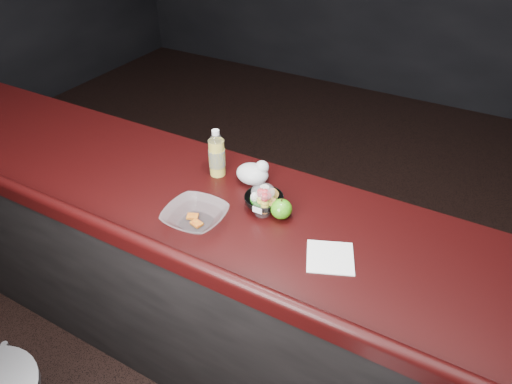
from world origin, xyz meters
TOP-DOWN VIEW (x-y plane):
  - room_shell at (0.00, 0.00)m, footprint 8.00×8.00m
  - counter at (0.00, 0.30)m, footprint 4.06×0.71m
  - lemonade_bottle at (-0.20, 0.46)m, footprint 0.07×0.07m
  - fruit_cup at (0.10, 0.32)m, footprint 0.09×0.09m
  - green_apple at (0.17, 0.33)m, footprint 0.08×0.08m
  - plastic_bag at (-0.04, 0.48)m, footprint 0.14×0.12m
  - snack_bowl at (0.08, 0.36)m, footprint 0.20×0.20m
  - takeout_bowl at (-0.10, 0.15)m, footprint 0.24×0.24m
  - paper_napkin at (0.42, 0.21)m, footprint 0.21×0.21m

SIDE VIEW (x-z plane):
  - counter at x=0.00m, z-range 0.00..1.02m
  - paper_napkin at x=0.42m, z-range 1.02..1.02m
  - takeout_bowl at x=-0.10m, z-range 1.02..1.08m
  - snack_bowl at x=0.08m, z-range 1.01..1.09m
  - green_apple at x=0.17m, z-range 1.02..1.10m
  - plastic_bag at x=-0.04m, z-range 1.01..1.12m
  - fruit_cup at x=0.10m, z-range 1.02..1.15m
  - lemonade_bottle at x=-0.20m, z-range 1.00..1.22m
  - room_shell at x=0.00m, z-range -2.17..5.83m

